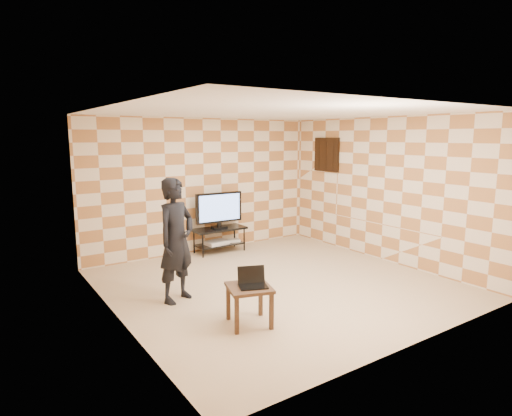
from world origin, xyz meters
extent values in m
plane|color=tan|center=(0.00, 0.00, 0.00)|extent=(5.00, 5.00, 0.00)
cube|color=beige|center=(0.00, 2.50, 1.35)|extent=(5.00, 0.02, 2.70)
cube|color=beige|center=(0.00, -2.50, 1.35)|extent=(5.00, 0.02, 2.70)
cube|color=beige|center=(-2.50, 0.00, 1.35)|extent=(0.02, 5.00, 2.70)
cube|color=beige|center=(2.50, 0.00, 1.35)|extent=(0.02, 5.00, 2.70)
cube|color=white|center=(0.00, 0.00, 2.70)|extent=(5.00, 5.00, 0.02)
cube|color=black|center=(2.47, 1.55, 1.95)|extent=(0.04, 0.72, 0.72)
cube|color=black|center=(2.47, 1.55, 1.95)|extent=(0.04, 0.03, 0.68)
cube|color=black|center=(2.47, 1.55, 1.95)|extent=(0.04, 0.68, 0.03)
cube|color=black|center=(0.18, 2.21, 0.48)|extent=(1.08, 0.49, 0.04)
cube|color=black|center=(0.18, 2.21, 0.16)|extent=(0.97, 0.43, 0.03)
cylinder|color=black|center=(-0.30, 2.01, 0.25)|extent=(0.03, 0.03, 0.50)
cylinder|color=black|center=(-0.30, 2.40, 0.25)|extent=(0.03, 0.03, 0.50)
cylinder|color=black|center=(0.65, 2.01, 0.25)|extent=(0.03, 0.03, 0.50)
cylinder|color=black|center=(0.65, 2.40, 0.25)|extent=(0.03, 0.03, 0.50)
cube|color=black|center=(0.18, 2.21, 0.52)|extent=(0.30, 0.20, 0.03)
cube|color=black|center=(0.18, 2.21, 0.57)|extent=(0.08, 0.06, 0.08)
cube|color=black|center=(0.18, 2.21, 0.92)|extent=(1.00, 0.11, 0.61)
cube|color=#6A90DF|center=(0.18, 2.17, 0.92)|extent=(0.89, 0.05, 0.53)
cube|color=silver|center=(0.09, 2.18, 0.21)|extent=(0.48, 0.37, 0.07)
cube|color=silver|center=(0.50, 2.17, 0.20)|extent=(0.27, 0.23, 0.05)
cube|color=#321D0F|center=(-1.18, -1.01, 0.48)|extent=(0.65, 0.65, 0.04)
cube|color=#321D0F|center=(-1.46, -1.15, 0.23)|extent=(0.06, 0.06, 0.46)
cube|color=#321D0F|center=(-1.33, -0.74, 0.23)|extent=(0.06, 0.06, 0.46)
cube|color=#321D0F|center=(-1.04, -1.28, 0.23)|extent=(0.06, 0.06, 0.46)
cube|color=#321D0F|center=(-0.91, -0.86, 0.23)|extent=(0.06, 0.06, 0.46)
cube|color=black|center=(-1.16, -1.06, 0.51)|extent=(0.41, 0.35, 0.02)
cube|color=black|center=(-1.12, -0.95, 0.62)|extent=(0.34, 0.18, 0.22)
imported|color=black|center=(-1.60, 0.25, 0.89)|extent=(0.76, 0.65, 1.77)
camera|label=1|loc=(-3.95, -5.26, 2.33)|focal=30.00mm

